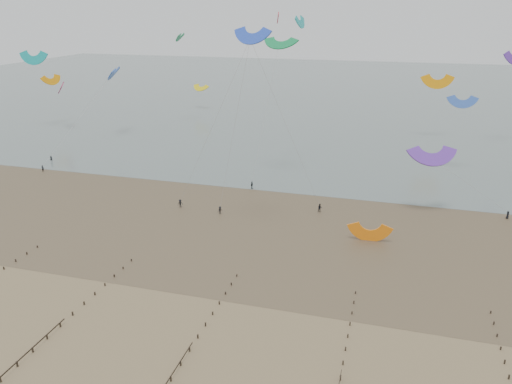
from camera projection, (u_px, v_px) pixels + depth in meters
ground at (181, 316)px, 66.65m from camera, size 500.00×500.00×0.00m
sea_and_shore at (233, 216)px, 98.72m from camera, size 500.00×665.00×0.03m
kitesurfer_lead at (43, 168)px, 125.04m from camera, size 0.64×0.45×1.68m
kitesurfers at (370, 203)px, 102.84m from camera, size 137.38×26.03×1.82m
grounded_kite at (369, 241)px, 88.24m from camera, size 6.73×5.36×3.58m
kites_airborne at (282, 73)px, 145.13m from camera, size 241.14×127.17×32.16m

